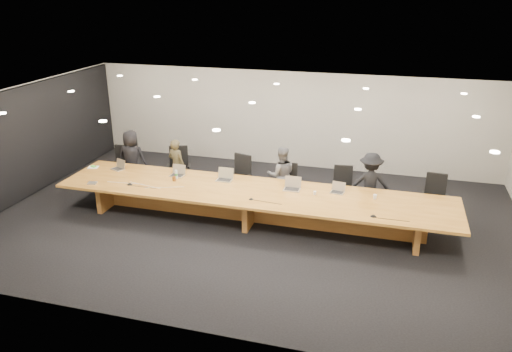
{
  "coord_description": "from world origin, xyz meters",
  "views": [
    {
      "loc": [
        2.89,
        -9.95,
        5.1
      ],
      "look_at": [
        0.0,
        0.3,
        1.0
      ],
      "focal_mm": 35.0,
      "sensor_mm": 36.0,
      "label": 1
    }
  ],
  "objects_px": {
    "laptop_b": "(177,171)",
    "mic_left": "(129,184)",
    "chair_far_left": "(121,166)",
    "chair_far_right": "(434,198)",
    "chair_mid_left": "(238,177)",
    "person_a": "(132,158)",
    "person_c": "(281,175)",
    "laptop_e": "(337,188)",
    "conference_table": "(252,200)",
    "person_d": "(370,183)",
    "av_box": "(92,183)",
    "laptop_c": "(224,175)",
    "person_b": "(177,165)",
    "laptop_d": "(292,184)",
    "laptop_a": "(117,165)",
    "chair_mid_right": "(286,184)",
    "paper_cup_near": "(315,193)",
    "mic_right": "(373,216)",
    "water_bottle": "(176,174)",
    "chair_right": "(342,188)",
    "chair_left": "(179,169)",
    "paper_cup_far": "(375,197)",
    "amber_mug": "(174,179)",
    "mic_center": "(251,199)"
  },
  "relations": [
    {
      "from": "chair_far_left",
      "to": "person_a",
      "type": "relative_size",
      "value": 0.71
    },
    {
      "from": "paper_cup_far",
      "to": "water_bottle",
      "type": "bearing_deg",
      "value": -179.35
    },
    {
      "from": "person_a",
      "to": "chair_right",
      "type": "bearing_deg",
      "value": 170.98
    },
    {
      "from": "chair_mid_left",
      "to": "person_c",
      "type": "height_order",
      "value": "person_c"
    },
    {
      "from": "chair_mid_right",
      "to": "paper_cup_far",
      "type": "height_order",
      "value": "chair_mid_right"
    },
    {
      "from": "chair_right",
      "to": "av_box",
      "type": "height_order",
      "value": "chair_right"
    },
    {
      "from": "laptop_e",
      "to": "mic_right",
      "type": "relative_size",
      "value": 2.33
    },
    {
      "from": "laptop_a",
      "to": "mic_center",
      "type": "bearing_deg",
      "value": 9.21
    },
    {
      "from": "laptop_a",
      "to": "laptop_e",
      "type": "bearing_deg",
      "value": 22.25
    },
    {
      "from": "chair_mid_left",
      "to": "person_d",
      "type": "relative_size",
      "value": 0.77
    },
    {
      "from": "person_c",
      "to": "av_box",
      "type": "relative_size",
      "value": 7.18
    },
    {
      "from": "chair_left",
      "to": "laptop_d",
      "type": "distance_m",
      "value": 3.42
    },
    {
      "from": "mic_left",
      "to": "mic_center",
      "type": "distance_m",
      "value": 2.96
    },
    {
      "from": "laptop_b",
      "to": "paper_cup_near",
      "type": "distance_m",
      "value": 3.42
    },
    {
      "from": "chair_far_right",
      "to": "amber_mug",
      "type": "distance_m",
      "value": 6.04
    },
    {
      "from": "laptop_a",
      "to": "laptop_b",
      "type": "xyz_separation_m",
      "value": [
        1.63,
        -0.01,
        0.01
      ]
    },
    {
      "from": "chair_mid_left",
      "to": "laptop_b",
      "type": "relative_size",
      "value": 3.42
    },
    {
      "from": "laptop_b",
      "to": "amber_mug",
      "type": "relative_size",
      "value": 3.14
    },
    {
      "from": "chair_right",
      "to": "mic_left",
      "type": "relative_size",
      "value": 7.93
    },
    {
      "from": "conference_table",
      "to": "person_c",
      "type": "bearing_deg",
      "value": 72.48
    },
    {
      "from": "chair_mid_left",
      "to": "laptop_e",
      "type": "bearing_deg",
      "value": 0.48
    },
    {
      "from": "chair_far_left",
      "to": "chair_far_right",
      "type": "height_order",
      "value": "chair_far_right"
    },
    {
      "from": "chair_far_right",
      "to": "laptop_c",
      "type": "height_order",
      "value": "chair_far_right"
    },
    {
      "from": "person_b",
      "to": "laptop_d",
      "type": "bearing_deg",
      "value": -178.93
    },
    {
      "from": "chair_left",
      "to": "chair_far_right",
      "type": "height_order",
      "value": "chair_left"
    },
    {
      "from": "person_a",
      "to": "water_bottle",
      "type": "bearing_deg",
      "value": 141.36
    },
    {
      "from": "person_c",
      "to": "laptop_c",
      "type": "relative_size",
      "value": 3.9
    },
    {
      "from": "laptop_e",
      "to": "mic_center",
      "type": "relative_size",
      "value": 2.92
    },
    {
      "from": "person_b",
      "to": "person_c",
      "type": "xyz_separation_m",
      "value": [
        2.79,
        0.01,
        0.02
      ]
    },
    {
      "from": "chair_mid_left",
      "to": "person_a",
      "type": "bearing_deg",
      "value": -164.88
    },
    {
      "from": "paper_cup_near",
      "to": "mic_right",
      "type": "bearing_deg",
      "value": -30.97
    },
    {
      "from": "chair_far_right",
      "to": "laptop_b",
      "type": "distance_m",
      "value": 6.06
    },
    {
      "from": "chair_far_left",
      "to": "mic_right",
      "type": "height_order",
      "value": "chair_far_left"
    },
    {
      "from": "laptop_e",
      "to": "mic_right",
      "type": "height_order",
      "value": "laptop_e"
    },
    {
      "from": "conference_table",
      "to": "person_d",
      "type": "height_order",
      "value": "person_d"
    },
    {
      "from": "av_box",
      "to": "water_bottle",
      "type": "bearing_deg",
      "value": 11.15
    },
    {
      "from": "chair_mid_left",
      "to": "laptop_b",
      "type": "xyz_separation_m",
      "value": [
        -1.31,
        -0.74,
        0.31
      ]
    },
    {
      "from": "chair_mid_left",
      "to": "person_a",
      "type": "xyz_separation_m",
      "value": [
        -2.99,
        0.08,
        0.2
      ]
    },
    {
      "from": "conference_table",
      "to": "laptop_e",
      "type": "xyz_separation_m",
      "value": [
        1.85,
        0.41,
        0.35
      ]
    },
    {
      "from": "laptop_a",
      "to": "laptop_d",
      "type": "bearing_deg",
      "value": 20.81
    },
    {
      "from": "laptop_b",
      "to": "mic_left",
      "type": "distance_m",
      "value": 1.17
    },
    {
      "from": "chair_mid_right",
      "to": "laptop_b",
      "type": "bearing_deg",
      "value": -158.84
    },
    {
      "from": "person_a",
      "to": "av_box",
      "type": "distance_m",
      "value": 1.82
    },
    {
      "from": "chair_right",
      "to": "person_b",
      "type": "distance_m",
      "value": 4.29
    },
    {
      "from": "person_c",
      "to": "laptop_e",
      "type": "bearing_deg",
      "value": 132.77
    },
    {
      "from": "person_a",
      "to": "mic_left",
      "type": "height_order",
      "value": "person_a"
    },
    {
      "from": "laptop_c",
      "to": "person_c",
      "type": "bearing_deg",
      "value": 32.92
    },
    {
      "from": "laptop_e",
      "to": "conference_table",
      "type": "bearing_deg",
      "value": -158.15
    },
    {
      "from": "person_c",
      "to": "av_box",
      "type": "height_order",
      "value": "person_c"
    },
    {
      "from": "conference_table",
      "to": "paper_cup_far",
      "type": "bearing_deg",
      "value": 6.35
    }
  ]
}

